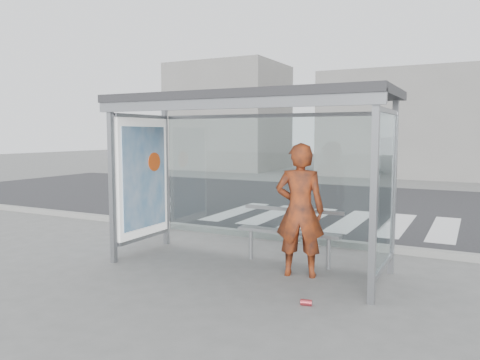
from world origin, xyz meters
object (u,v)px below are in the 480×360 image
person (300,210)px  bus_shelter (227,137)px  soda_can (306,302)px  bench (289,231)px

person → bus_shelter: bearing=-17.4°
soda_can → bus_shelter: bearing=145.6°
bus_shelter → person: size_ratio=2.23×
person → soda_can: 1.49m
bus_shelter → bench: bearing=27.1°
person → bench: person is taller
bus_shelter → bench: size_ratio=2.56×
bus_shelter → person: bearing=-3.9°
bench → soda_can: (0.84, -1.60, -0.48)m
bench → soda_can: 1.87m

